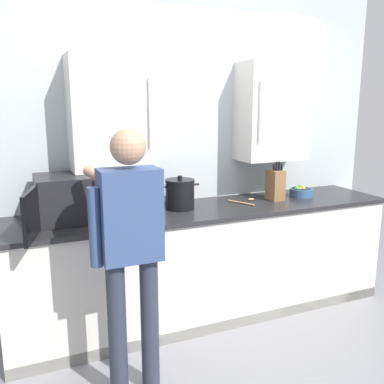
{
  "coord_description": "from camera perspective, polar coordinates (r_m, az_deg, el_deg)",
  "views": [
    {
      "loc": [
        -1.4,
        -2.14,
        1.76
      ],
      "look_at": [
        -0.15,
        0.77,
        1.07
      ],
      "focal_mm": 39.51,
      "sensor_mm": 36.0,
      "label": 1
    }
  ],
  "objects": [
    {
      "name": "person_figure",
      "position": [
        2.46,
        -8.41,
        -6.68
      ],
      "size": [
        0.44,
        0.57,
        1.61
      ],
      "color": "#282D3D",
      "rests_on": "ground_plane"
    },
    {
      "name": "fruit_bowl",
      "position": [
        3.89,
        14.51,
        0.07
      ],
      "size": [
        0.2,
        0.2,
        0.1
      ],
      "color": "#335684",
      "rests_on": "counter_unit"
    },
    {
      "name": "back_wall_tiled",
      "position": [
        3.59,
        -0.19,
        7.88
      ],
      "size": [
        3.65,
        0.44,
        2.87
      ],
      "color": "#B2BCC1",
      "rests_on": "ground_plane"
    },
    {
      "name": "stock_pot",
      "position": [
        3.32,
        -1.64,
        -0.28
      ],
      "size": [
        0.33,
        0.23,
        0.27
      ],
      "color": "black",
      "rests_on": "counter_unit"
    },
    {
      "name": "thermos_flask",
      "position": [
        3.21,
        -7.73,
        -0.6
      ],
      "size": [
        0.09,
        0.09,
        0.26
      ],
      "color": "#B7BABF",
      "rests_on": "counter_unit"
    },
    {
      "name": "ground_plane",
      "position": [
        3.11,
        8.88,
        -22.48
      ],
      "size": [
        9.63,
        9.63,
        0.0
      ],
      "primitive_type": "plane",
      "color": "gray"
    },
    {
      "name": "counter_unit",
      "position": [
        3.53,
        1.96,
        -9.42
      ],
      "size": [
        3.16,
        0.68,
        0.92
      ],
      "color": "beige",
      "rests_on": "ground_plane"
    },
    {
      "name": "microwave_oven",
      "position": [
        3.09,
        -16.25,
        -0.85
      ],
      "size": [
        0.61,
        0.76,
        0.33
      ],
      "color": "black",
      "rests_on": "counter_unit"
    },
    {
      "name": "wooden_spoon",
      "position": [
        3.59,
        7.28,
        -1.21
      ],
      "size": [
        0.24,
        0.23,
        0.02
      ],
      "color": "tan",
      "rests_on": "counter_unit"
    },
    {
      "name": "knife_block",
      "position": [
        3.69,
        11.19,
        0.96
      ],
      "size": [
        0.11,
        0.15,
        0.33
      ],
      "color": "brown",
      "rests_on": "counter_unit"
    }
  ]
}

